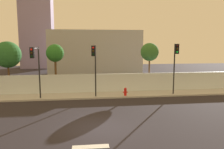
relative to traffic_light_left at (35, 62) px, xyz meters
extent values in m
plane|color=#252228|center=(4.82, -6.90, -3.46)|extent=(80.00, 80.00, 0.00)
cube|color=#B1B1B1|center=(4.82, 1.30, -3.39)|extent=(36.00, 2.40, 0.15)
cube|color=silver|center=(4.82, 2.59, -2.41)|extent=(36.00, 0.18, 1.80)
cube|color=silver|center=(4.26, -9.30, -3.46)|extent=(1.81, 0.47, 0.01)
cylinder|color=black|center=(0.16, 0.65, -1.05)|extent=(0.12, 0.12, 4.52)
cylinder|color=black|center=(0.02, 0.07, 1.11)|extent=(0.37, 1.19, 0.08)
cube|color=black|center=(-0.13, -0.52, 0.76)|extent=(0.38, 0.28, 0.90)
sphere|color=red|center=(-0.16, -0.64, 1.03)|extent=(0.18, 0.18, 0.18)
sphere|color=#33260A|center=(-0.16, -0.64, 0.75)|extent=(0.18, 0.18, 0.18)
sphere|color=black|center=(-0.16, -0.64, 0.47)|extent=(0.18, 0.18, 0.18)
cylinder|color=black|center=(5.12, 0.65, -0.98)|extent=(0.12, 0.12, 4.66)
cylinder|color=black|center=(5.00, 0.09, 1.24)|extent=(0.30, 1.14, 0.08)
cube|color=black|center=(4.89, -0.47, 0.89)|extent=(0.37, 0.26, 0.90)
sphere|color=red|center=(4.87, -0.59, 1.16)|extent=(0.18, 0.18, 0.18)
sphere|color=#33260A|center=(4.87, -0.59, 0.88)|extent=(0.18, 0.18, 0.18)
sphere|color=black|center=(4.87, -0.59, 0.60)|extent=(0.18, 0.18, 0.18)
cylinder|color=black|center=(12.61, 0.65, -0.91)|extent=(0.12, 0.12, 4.80)
cylinder|color=black|center=(12.51, 0.17, 1.39)|extent=(0.28, 0.97, 0.08)
cube|color=black|center=(12.41, -0.30, 1.04)|extent=(0.37, 0.27, 0.90)
sphere|color=black|center=(12.38, -0.42, 1.31)|extent=(0.18, 0.18, 0.18)
sphere|color=#33260A|center=(12.38, -0.42, 1.03)|extent=(0.18, 0.18, 0.18)
sphere|color=#19F24C|center=(12.38, -0.42, 0.75)|extent=(0.18, 0.18, 0.18)
cylinder|color=red|center=(7.87, 0.53, -3.02)|extent=(0.24, 0.24, 0.58)
sphere|color=red|center=(7.87, 0.53, -2.69)|extent=(0.26, 0.26, 0.26)
cylinder|color=red|center=(7.70, 0.53, -2.99)|extent=(0.10, 0.09, 0.09)
cylinder|color=red|center=(8.04, 0.53, -2.99)|extent=(0.10, 0.09, 0.09)
cylinder|color=brown|center=(-3.51, 4.18, -1.90)|extent=(0.18, 0.18, 3.13)
sphere|color=#28652D|center=(-3.51, 4.18, 0.40)|extent=(2.67, 2.67, 2.67)
cylinder|color=brown|center=(1.16, 4.18, -1.71)|extent=(0.23, 0.23, 3.50)
sphere|color=#297227|center=(1.16, 4.18, 0.54)|extent=(1.83, 1.83, 1.83)
cylinder|color=brown|center=(11.24, 4.18, -1.70)|extent=(0.17, 0.17, 3.52)
sphere|color=#367131|center=(11.24, 4.18, 0.60)|extent=(1.97, 1.97, 1.97)
cube|color=#ACACAC|center=(5.99, 16.59, 0.02)|extent=(14.22, 6.00, 6.97)
camera|label=1|loc=(3.92, -19.72, 1.53)|focal=36.16mm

